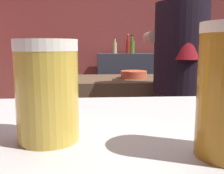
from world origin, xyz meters
TOP-DOWN VIEW (x-y plane):
  - wall_back at (0.00, 2.20)m, footprint 5.20×0.10m
  - prep_counter at (0.35, 0.72)m, footprint 2.10×0.60m
  - back_shelf at (0.03, 1.92)m, footprint 0.75×0.36m
  - bartender at (0.17, 0.26)m, footprint 0.44×0.52m
  - mixing_bowl at (-0.07, 0.72)m, footprint 0.21×0.21m
  - chefs_knife at (0.45, 0.67)m, footprint 0.24×0.08m
  - pint_glass_near at (-0.45, -1.06)m, footprint 0.08×0.08m
  - bottle_soy at (0.05, 2.02)m, footprint 0.05×0.05m
  - bottle_vinegar at (-0.12, 1.97)m, footprint 0.05×0.05m
  - bottle_olive_oil at (0.08, 1.84)m, footprint 0.06×0.06m

SIDE VIEW (x-z plane):
  - prep_counter at x=0.35m, z-range 0.00..0.89m
  - back_shelf at x=0.03m, z-range 0.00..1.06m
  - chefs_knife at x=0.45m, z-range 0.89..0.90m
  - mixing_bowl at x=-0.07m, z-range 0.89..0.95m
  - bartender at x=0.17m, z-range 0.13..1.77m
  - pint_glass_near at x=-0.45m, z-range 1.03..1.16m
  - bottle_vinegar at x=-0.12m, z-range 1.04..1.23m
  - bottle_olive_oil at x=0.08m, z-range 1.03..1.26m
  - bottle_soy at x=0.05m, z-range 1.03..1.28m
  - wall_back at x=0.00m, z-range 0.00..2.70m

